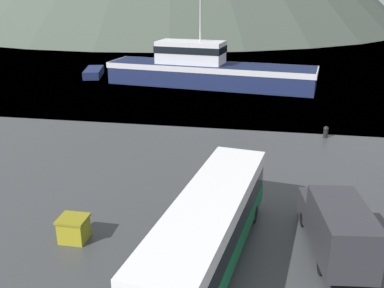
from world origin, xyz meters
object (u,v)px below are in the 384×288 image
at_px(delivery_van, 337,226).
at_px(fishing_boat, 207,69).
at_px(tour_bus, 209,227).
at_px(storage_bin, 74,229).
at_px(small_boat, 94,72).

height_order(delivery_van, fishing_boat, fishing_boat).
bearing_deg(tour_bus, storage_bin, -177.94).
height_order(delivery_van, small_boat, delivery_van).
bearing_deg(storage_bin, tour_bus, -6.56).
bearing_deg(fishing_boat, storage_bin, 5.81).
distance_m(tour_bus, delivery_van, 5.83).
bearing_deg(delivery_van, tour_bus, -168.82).
height_order(tour_bus, storage_bin, tour_bus).
bearing_deg(small_boat, tour_bus, 104.09).
xyz_separation_m(storage_bin, small_boat, (-14.87, 38.77, -0.09)).
relative_size(fishing_boat, storage_bin, 19.29).
bearing_deg(small_boat, storage_bin, 96.55).
xyz_separation_m(delivery_van, storage_bin, (-12.12, -1.08, -0.77)).
distance_m(fishing_boat, storage_bin, 35.62).
bearing_deg(storage_bin, fishing_boat, 88.00).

